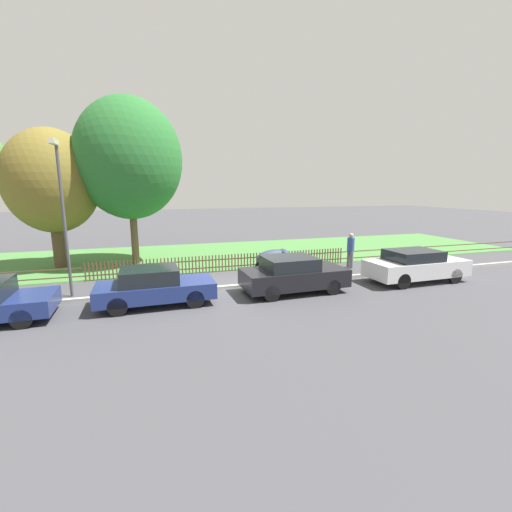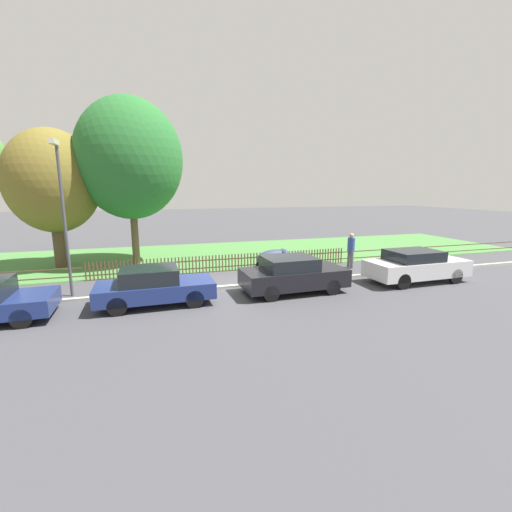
{
  "view_description": "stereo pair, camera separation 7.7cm",
  "coord_description": "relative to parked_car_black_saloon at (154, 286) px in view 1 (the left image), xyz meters",
  "views": [
    {
      "loc": [
        -3.63,
        -13.34,
        4.05
      ],
      "look_at": [
        0.89,
        1.07,
        1.1
      ],
      "focal_mm": 24.0,
      "sensor_mm": 36.0,
      "label": 1
    },
    {
      "loc": [
        -3.56,
        -13.36,
        4.05
      ],
      "look_at": [
        0.89,
        1.07,
        1.1
      ],
      "focal_mm": 24.0,
      "sensor_mm": 36.0,
      "label": 2
    }
  ],
  "objects": [
    {
      "name": "pedestrian_near_fence",
      "position": [
        9.89,
        3.06,
        0.35
      ],
      "size": [
        0.39,
        0.43,
        1.83
      ],
      "rotation": [
        0.0,
        0.0,
        1.63
      ],
      "color": "slate",
      "rests_on": "ground"
    },
    {
      "name": "covered_motorcycle",
      "position": [
        5.91,
        3.55,
        -0.02
      ],
      "size": [
        2.08,
        0.87,
        1.1
      ],
      "rotation": [
        0.0,
        0.0,
        0.07
      ],
      "color": "black",
      "rests_on": "ground"
    },
    {
      "name": "tree_behind_motorcycle",
      "position": [
        -4.62,
        7.79,
        3.74
      ],
      "size": [
        4.53,
        4.53,
        7.06
      ],
      "color": "brown",
      "rests_on": "ground"
    },
    {
      "name": "street_lamp",
      "position": [
        -3.04,
        1.89,
        2.93
      ],
      "size": [
        0.2,
        0.79,
        5.76
      ],
      "color": "#47474C",
      "rests_on": "ground"
    },
    {
      "name": "parked_car_navy_estate",
      "position": [
        5.3,
        -0.03,
        0.04
      ],
      "size": [
        4.17,
        1.96,
        1.44
      ],
      "rotation": [
        0.0,
        0.0,
        0.02
      ],
      "color": "black",
      "rests_on": "ground"
    },
    {
      "name": "kerb_stone",
      "position": [
        3.57,
        1.25,
        -0.63
      ],
      "size": [
        40.77,
        0.2,
        0.12
      ],
      "primitive_type": "cube",
      "color": "#B2ADA3",
      "rests_on": "ground"
    },
    {
      "name": "parked_car_black_saloon",
      "position": [
        0.0,
        0.0,
        0.0
      ],
      "size": [
        4.07,
        1.78,
        1.35
      ],
      "rotation": [
        0.0,
        0.0,
        0.01
      ],
      "color": "navy",
      "rests_on": "ground"
    },
    {
      "name": "grass_strip",
      "position": [
        3.57,
        8.84,
        -0.68
      ],
      "size": [
        40.77,
        9.26,
        0.01
      ],
      "primitive_type": "cube",
      "color": "#477F3D",
      "rests_on": "ground"
    },
    {
      "name": "parked_car_red_compact",
      "position": [
        11.13,
        -0.19,
        0.05
      ],
      "size": [
        4.52,
        1.87,
        1.43
      ],
      "rotation": [
        0.0,
        0.0,
        0.02
      ],
      "color": "silver",
      "rests_on": "ground"
    },
    {
      "name": "tree_mid_park",
      "position": [
        -0.85,
        7.65,
        4.92
      ],
      "size": [
        5.5,
        5.5,
        8.79
      ],
      "color": "brown",
      "rests_on": "ground"
    },
    {
      "name": "park_fence",
      "position": [
        3.57,
        4.22,
        -0.26
      ],
      "size": [
        40.77,
        0.05,
        0.86
      ],
      "color": "brown",
      "rests_on": "ground"
    },
    {
      "name": "ground_plane",
      "position": [
        3.57,
        1.15,
        -0.69
      ],
      "size": [
        120.0,
        120.0,
        0.0
      ],
      "primitive_type": "plane",
      "color": "#424247"
    }
  ]
}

